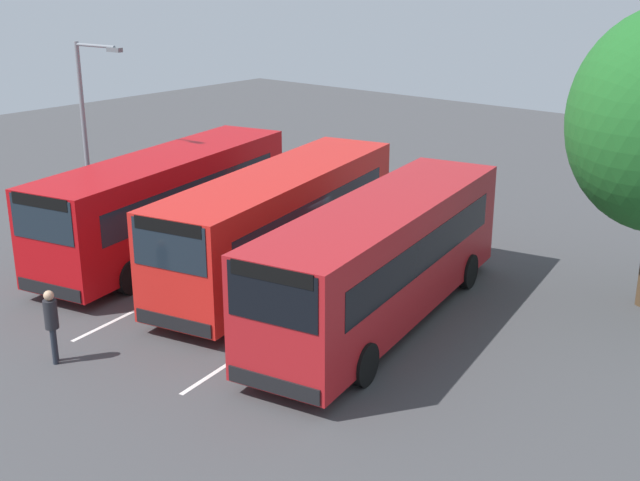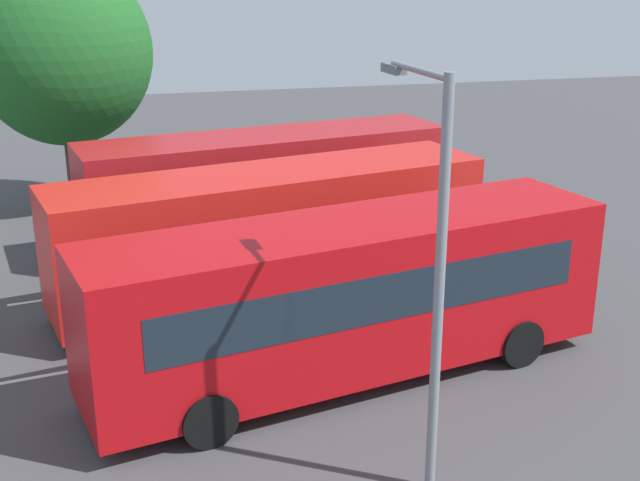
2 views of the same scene
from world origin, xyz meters
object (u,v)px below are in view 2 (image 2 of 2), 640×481
at_px(pedestrian, 560,237).
at_px(depot_tree, 62,52).
at_px(bus_center_left, 273,230).
at_px(street_lamp, 433,259).
at_px(bus_far_left, 351,293).
at_px(bus_center_right, 267,184).

relative_size(pedestrian, depot_tree, 0.23).
height_order(bus_center_left, street_lamp, street_lamp).
bearing_deg(bus_far_left, pedestrian, 17.90).
distance_m(bus_center_left, pedestrian, 7.61).
height_order(bus_far_left, bus_center_left, same).
height_order(bus_far_left, pedestrian, bus_far_left).
relative_size(bus_far_left, bus_center_left, 1.00).
relative_size(bus_far_left, street_lamp, 1.65).
relative_size(bus_center_left, pedestrian, 5.93).
height_order(pedestrian, street_lamp, street_lamp).
bearing_deg(bus_center_right, bus_far_left, -99.95).
xyz_separation_m(bus_center_left, bus_center_right, (0.65, 4.22, 0.00)).
height_order(bus_far_left, depot_tree, depot_tree).
distance_m(bus_center_right, pedestrian, 8.27).
xyz_separation_m(bus_far_left, bus_center_right, (-0.11, 8.49, 0.00)).
height_order(street_lamp, depot_tree, depot_tree).
bearing_deg(bus_center_left, bus_far_left, -92.63).
xyz_separation_m(bus_far_left, pedestrian, (6.82, 4.03, -0.70)).
bearing_deg(pedestrian, depot_tree, -0.43).
relative_size(street_lamp, depot_tree, 0.81).
bearing_deg(bus_center_right, depot_tree, 127.83).
xyz_separation_m(bus_far_left, depot_tree, (-5.68, 13.43, 3.36)).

